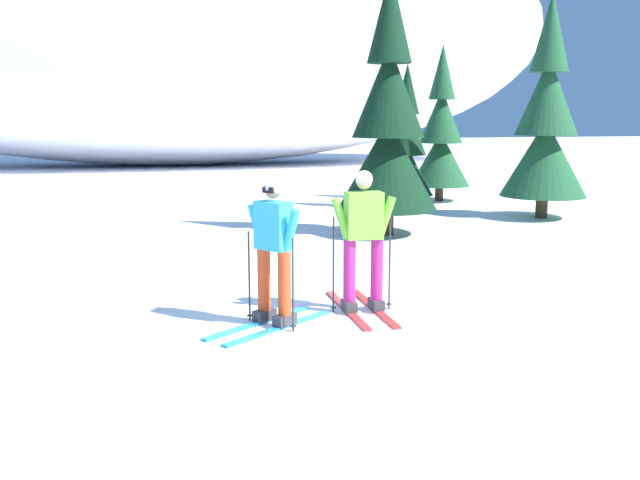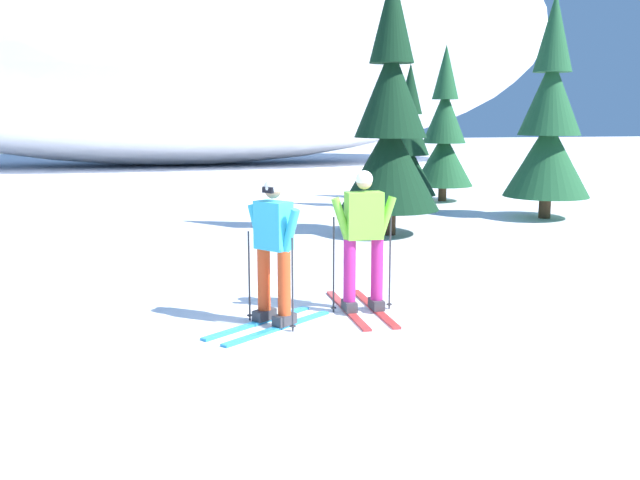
{
  "view_description": "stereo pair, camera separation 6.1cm",
  "coord_description": "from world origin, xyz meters",
  "px_view_note": "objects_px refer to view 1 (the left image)",
  "views": [
    {
      "loc": [
        -1.78,
        -7.29,
        2.42
      ],
      "look_at": [
        0.03,
        0.76,
        0.95
      ],
      "focal_mm": 40.11,
      "sensor_mm": 36.0,
      "label": 1
    },
    {
      "loc": [
        -1.72,
        -7.3,
        2.42
      ],
      "look_at": [
        0.03,
        0.76,
        0.95
      ],
      "focal_mm": 40.11,
      "sensor_mm": 36.0,
      "label": 2
    }
  ],
  "objects_px": {
    "skier_cyan_jacket": "(273,250)",
    "pine_tree_center_left": "(406,149)",
    "pine_tree_far_right": "(546,126)",
    "pine_tree_far_left": "(388,127)",
    "skier_lime_jacket": "(363,239)",
    "pine_tree_center_right": "(441,136)"
  },
  "relations": [
    {
      "from": "skier_lime_jacket",
      "to": "skier_cyan_jacket",
      "type": "height_order",
      "value": "skier_lime_jacket"
    },
    {
      "from": "pine_tree_far_left",
      "to": "pine_tree_center_left",
      "type": "height_order",
      "value": "pine_tree_far_left"
    },
    {
      "from": "skier_lime_jacket",
      "to": "pine_tree_far_right",
      "type": "bearing_deg",
      "value": 47.27
    },
    {
      "from": "skier_lime_jacket",
      "to": "pine_tree_far_left",
      "type": "relative_size",
      "value": 0.35
    },
    {
      "from": "skier_cyan_jacket",
      "to": "pine_tree_far_left",
      "type": "height_order",
      "value": "pine_tree_far_left"
    },
    {
      "from": "skier_cyan_jacket",
      "to": "pine_tree_far_right",
      "type": "height_order",
      "value": "pine_tree_far_right"
    },
    {
      "from": "skier_lime_jacket",
      "to": "pine_tree_center_left",
      "type": "bearing_deg",
      "value": 67.62
    },
    {
      "from": "pine_tree_far_right",
      "to": "pine_tree_center_right",
      "type": "bearing_deg",
      "value": 106.75
    },
    {
      "from": "pine_tree_far_right",
      "to": "skier_cyan_jacket",
      "type": "bearing_deg",
      "value": -136.28
    },
    {
      "from": "skier_cyan_jacket",
      "to": "pine_tree_center_left",
      "type": "height_order",
      "value": "pine_tree_center_left"
    },
    {
      "from": "skier_cyan_jacket",
      "to": "pine_tree_center_left",
      "type": "distance_m",
      "value": 10.54
    },
    {
      "from": "skier_lime_jacket",
      "to": "pine_tree_center_right",
      "type": "bearing_deg",
      "value": 63.46
    },
    {
      "from": "skier_lime_jacket",
      "to": "pine_tree_far_left",
      "type": "distance_m",
      "value": 5.9
    },
    {
      "from": "pine_tree_center_left",
      "to": "skier_cyan_jacket",
      "type": "bearing_deg",
      "value": -117.56
    },
    {
      "from": "skier_cyan_jacket",
      "to": "pine_tree_far_right",
      "type": "xyz_separation_m",
      "value": [
        7.47,
        7.14,
        1.25
      ]
    },
    {
      "from": "skier_lime_jacket",
      "to": "pine_tree_center_right",
      "type": "xyz_separation_m",
      "value": [
        5.22,
        10.45,
        0.87
      ]
    },
    {
      "from": "pine_tree_center_left",
      "to": "pine_tree_far_left",
      "type": "bearing_deg",
      "value": -114.66
    },
    {
      "from": "skier_lime_jacket",
      "to": "skier_cyan_jacket",
      "type": "distance_m",
      "value": 1.19
    },
    {
      "from": "pine_tree_center_right",
      "to": "pine_tree_far_right",
      "type": "height_order",
      "value": "pine_tree_far_right"
    },
    {
      "from": "pine_tree_far_left",
      "to": "pine_tree_far_right",
      "type": "relative_size",
      "value": 1.01
    },
    {
      "from": "skier_cyan_jacket",
      "to": "pine_tree_far_right",
      "type": "distance_m",
      "value": 10.4
    },
    {
      "from": "skier_cyan_jacket",
      "to": "pine_tree_center_right",
      "type": "xyz_separation_m",
      "value": [
        6.38,
        10.76,
        0.9
      ]
    }
  ]
}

